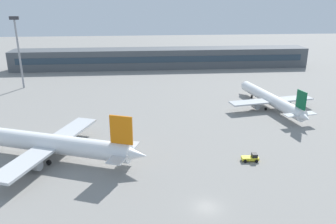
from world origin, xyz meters
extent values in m
plane|color=gray|center=(0.00, 40.00, 0.00)|extent=(400.00, 400.00, 0.00)
cube|color=#4C5156|center=(0.00, 112.55, 4.50)|extent=(137.63, 12.00, 9.00)
cube|color=#263847|center=(0.00, 106.50, 4.95)|extent=(130.75, 0.16, 2.80)
cylinder|color=white|center=(-31.03, 20.88, 3.53)|extent=(37.45, 17.46, 4.07)
cone|color=white|center=(-11.50, 13.48, 3.53)|extent=(4.81, 4.10, 2.85)
cube|color=orange|center=(-14.52, 14.63, 8.51)|extent=(4.54, 2.03, 5.88)
cube|color=silver|center=(-14.22, 14.51, 3.74)|extent=(6.59, 11.07, 0.26)
cube|color=silver|center=(-30.03, 20.50, 3.21)|extent=(16.18, 31.83, 0.53)
cylinder|color=gray|center=(-27.75, 26.51, 1.70)|extent=(3.96, 3.21, 2.14)
cylinder|color=gray|center=(-32.31, 14.50, 1.70)|extent=(3.96, 3.21, 2.14)
cylinder|color=black|center=(-28.04, 22.73, 0.53)|extent=(1.15, 0.78, 1.07)
cylinder|color=black|center=(-30.02, 17.52, 0.53)|extent=(1.15, 0.78, 1.07)
cylinder|color=white|center=(29.38, 49.65, 2.95)|extent=(9.08, 32.23, 3.39)
cone|color=white|center=(26.24, 66.97, 2.95)|extent=(3.84, 4.25, 3.22)
cone|color=white|center=(32.49, 32.51, 2.95)|extent=(2.94, 3.76, 2.37)
cube|color=#0C5933|center=(32.01, 35.16, 7.10)|extent=(1.02, 3.92, 4.91)
cube|color=silver|center=(32.06, 34.89, 3.12)|extent=(9.23, 4.05, 0.21)
cube|color=silver|center=(29.54, 48.77, 2.68)|extent=(27.12, 9.00, 0.45)
cylinder|color=gray|center=(34.81, 49.73, 1.42)|extent=(2.27, 3.13, 1.79)
cylinder|color=gray|center=(24.27, 47.82, 1.42)|extent=(2.27, 3.13, 1.79)
cylinder|color=black|center=(27.37, 60.72, 0.45)|extent=(0.51, 0.94, 0.89)
cylinder|color=black|center=(31.98, 48.31, 0.45)|extent=(0.51, 0.94, 0.89)
cylinder|color=black|center=(27.41, 47.48, 0.45)|extent=(0.51, 0.94, 0.89)
cube|color=yellow|center=(12.38, 15.63, 0.65)|extent=(3.67, 1.68, 0.60)
cube|color=black|center=(13.28, 15.58, 1.30)|extent=(1.17, 1.45, 0.90)
cylinder|color=black|center=(13.54, 14.79, 0.35)|extent=(0.71, 0.28, 0.70)
cylinder|color=black|center=(13.62, 16.35, 0.35)|extent=(0.71, 0.28, 0.70)
cylinder|color=black|center=(11.14, 14.91, 0.35)|extent=(0.71, 0.28, 0.70)
cylinder|color=black|center=(11.22, 16.47, 0.35)|extent=(0.71, 0.28, 0.70)
cylinder|color=gray|center=(-54.17, 80.46, 12.42)|extent=(0.70, 0.70, 24.85)
cube|color=#333338|center=(-54.17, 80.46, 25.45)|extent=(3.20, 0.80, 1.20)
camera|label=1|loc=(-10.61, -48.02, 34.16)|focal=36.52mm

